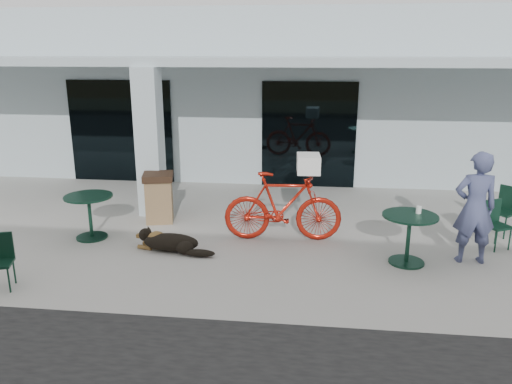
# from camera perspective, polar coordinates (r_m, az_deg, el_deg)

# --- Properties ---
(ground) EXTENTS (80.00, 80.00, 0.00)m
(ground) POSITION_cam_1_polar(r_m,az_deg,el_deg) (8.72, -6.82, -7.47)
(ground) COLOR #ABA8A2
(ground) RESTS_ON ground
(building) EXTENTS (22.00, 7.00, 4.50)m
(building) POSITION_cam_1_polar(r_m,az_deg,el_deg) (16.43, -0.08, 11.73)
(building) COLOR #AFC0C6
(building) RESTS_ON ground
(storefront_glass_left) EXTENTS (2.80, 0.06, 2.70)m
(storefront_glass_left) POSITION_cam_1_polar(r_m,az_deg,el_deg) (13.91, -15.17, 6.69)
(storefront_glass_left) COLOR black
(storefront_glass_left) RESTS_ON ground
(storefront_glass_right) EXTENTS (2.40, 0.06, 2.70)m
(storefront_glass_right) POSITION_cam_1_polar(r_m,az_deg,el_deg) (12.92, 6.03, 6.49)
(storefront_glass_right) COLOR black
(storefront_glass_right) RESTS_ON ground
(column) EXTENTS (0.50, 0.50, 3.12)m
(column) POSITION_cam_1_polar(r_m,az_deg,el_deg) (10.81, -12.04, 5.52)
(column) COLOR #AFC0C6
(column) RESTS_ON ground
(overhang) EXTENTS (22.00, 2.80, 0.18)m
(overhang) POSITION_cam_1_polar(r_m,az_deg,el_deg) (11.54, -3.09, 14.72)
(overhang) COLOR #AFC0C6
(overhang) RESTS_ON column
(bicycle) EXTENTS (2.22, 0.77, 1.31)m
(bicycle) POSITION_cam_1_polar(r_m,az_deg,el_deg) (9.25, 3.09, -1.66)
(bicycle) COLOR #AE1B0E
(bicycle) RESTS_ON ground
(laundry_basket) EXTENTS (0.44, 0.58, 0.33)m
(laundry_basket) POSITION_cam_1_polar(r_m,az_deg,el_deg) (9.06, 6.02, 3.24)
(laundry_basket) COLOR white
(laundry_basket) RESTS_ON bicycle
(dog) EXTENTS (1.19, 0.60, 0.38)m
(dog) POSITION_cam_1_polar(r_m,az_deg,el_deg) (8.98, -9.68, -5.58)
(dog) COLOR black
(dog) RESTS_ON ground
(cup_near_dog) EXTENTS (0.09, 0.09, 0.10)m
(cup_near_dog) POSITION_cam_1_polar(r_m,az_deg,el_deg) (9.41, -8.60, -5.43)
(cup_near_dog) COLOR white
(cup_near_dog) RESTS_ON ground
(cafe_table_near) EXTENTS (1.14, 1.14, 0.84)m
(cafe_table_near) POSITION_cam_1_polar(r_m,az_deg,el_deg) (9.91, -18.43, -2.72)
(cafe_table_near) COLOR #133627
(cafe_table_near) RESTS_ON ground
(cafe_table_far) EXTENTS (0.93, 0.93, 0.85)m
(cafe_table_far) POSITION_cam_1_polar(r_m,az_deg,el_deg) (8.68, 17.00, -5.18)
(cafe_table_far) COLOR #133627
(cafe_table_far) RESTS_ON ground
(cafe_chair_far_a) EXTENTS (0.54, 0.56, 0.87)m
(cafe_chair_far_a) POSITION_cam_1_polar(r_m,az_deg,el_deg) (9.90, 25.88, -3.45)
(cafe_chair_far_a) COLOR #133627
(cafe_chair_far_a) RESTS_ON ground
(cafe_chair_far_b) EXTENTS (0.63, 0.63, 0.94)m
(cafe_chair_far_b) POSITION_cam_1_polar(r_m,az_deg,el_deg) (10.66, 26.38, -2.01)
(cafe_chair_far_b) COLOR #133627
(cafe_chair_far_b) RESTS_ON ground
(person) EXTENTS (0.72, 0.49, 1.90)m
(person) POSITION_cam_1_polar(r_m,az_deg,el_deg) (8.94, 23.74, -1.67)
(person) COLOR #444A72
(person) RESTS_ON ground
(cup_on_table) EXTENTS (0.09, 0.09, 0.12)m
(cup_on_table) POSITION_cam_1_polar(r_m,az_deg,el_deg) (8.65, 18.10, -1.95)
(cup_on_table) COLOR white
(cup_on_table) RESTS_ON cafe_table_far
(trash_receptacle) EXTENTS (0.72, 0.72, 1.02)m
(trash_receptacle) POSITION_cam_1_polar(r_m,az_deg,el_deg) (10.50, -11.02, -0.62)
(trash_receptacle) COLOR olive
(trash_receptacle) RESTS_ON ground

